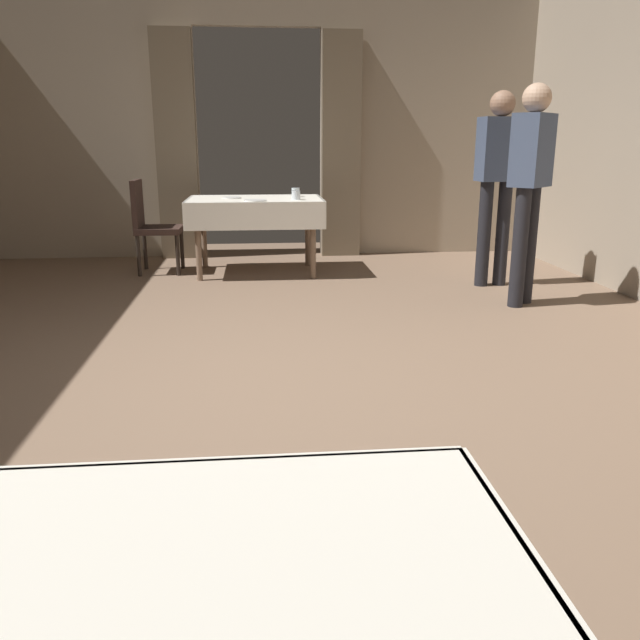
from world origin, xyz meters
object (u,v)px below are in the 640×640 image
Objects in this scene: person_waiter_by_doorway at (530,177)px; person_diner_standing_aside at (498,173)px; plate_mid_d at (255,200)px; chair_mid_left at (151,222)px; glass_mid_b at (296,195)px; dining_table_mid at (255,208)px; glass_mid_a at (296,192)px; plate_mid_c at (232,198)px.

person_waiter_by_doorway is 0.74m from person_diner_standing_aside.
chair_mid_left is at bearing 157.91° from plate_mid_d.
chair_mid_left is 0.54× the size of person_diner_standing_aside.
chair_mid_left is 1.51m from glass_mid_b.
dining_table_mid is 0.77× the size of person_diner_standing_aside.
glass_mid_b reaches higher than plate_mid_d.
glass_mid_b is (0.40, -0.22, 0.14)m from dining_table_mid.
chair_mid_left is 1.49m from glass_mid_a.
person_diner_standing_aside is at bearing -18.24° from glass_mid_b.
glass_mid_a reaches higher than plate_mid_c.
plate_mid_d is at bearing -89.45° from dining_table_mid.
dining_table_mid is 7.25× the size of plate_mid_c.
plate_mid_c is 2.86m from person_waiter_by_doorway.
plate_mid_d is (1.05, -0.43, 0.24)m from chair_mid_left.
glass_mid_a is at bearing 10.62° from plate_mid_c.
plate_mid_c is at bearing 159.56° from glass_mid_b.
glass_mid_b is 2.21m from person_waiter_by_doorway.
plate_mid_c is 0.40m from plate_mid_d.
glass_mid_b is at bearing -12.79° from chair_mid_left.
person_waiter_by_doorway is (1.74, -1.67, 0.23)m from glass_mid_a.
chair_mid_left is 10.39× the size of glass_mid_a.
glass_mid_b is at bearing -92.37° from glass_mid_a.
person_diner_standing_aside reaches higher than plate_mid_c.
person_diner_standing_aside reaches higher than dining_table_mid.
chair_mid_left reaches higher than plate_mid_c.
person_diner_standing_aside reaches higher than chair_mid_left.
person_diner_standing_aside is (2.39, -0.82, 0.27)m from plate_mid_c.
chair_mid_left is 3.64m from person_waiter_by_doorway.
plate_mid_c is at bearing 146.85° from person_waiter_by_doorway.
plate_mid_c is at bearing 176.18° from dining_table_mid.
plate_mid_c is 0.86× the size of plate_mid_d.
plate_mid_d is (0.23, -0.33, 0.00)m from plate_mid_c.
chair_mid_left is 10.60× the size of glass_mid_b.
person_waiter_by_doorway reaches higher than dining_table_mid.
person_waiter_by_doorway reaches higher than plate_mid_c.
person_waiter_by_doorway is (1.76, -1.32, 0.23)m from glass_mid_b.
glass_mid_a is at bearing 47.90° from plate_mid_d.
person_waiter_by_doorway is at bearing -91.00° from person_diner_standing_aside.
glass_mid_b is at bearing -28.75° from dining_table_mid.
person_diner_standing_aside is at bearing 89.00° from person_waiter_by_doorway.
person_waiter_by_doorway reaches higher than glass_mid_b.
dining_table_mid is 0.25m from plate_mid_c.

